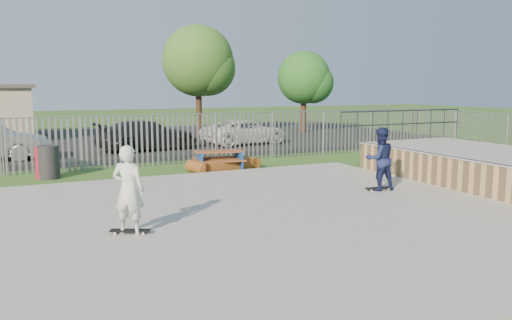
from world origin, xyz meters
name	(u,v)px	position (x,y,z in m)	size (l,w,h in m)	color
ground	(205,228)	(0.00, 0.00, 0.00)	(120.00, 120.00, 0.00)	#375D20
concrete_slab	(204,224)	(0.00, 0.00, 0.07)	(15.00, 12.00, 0.15)	gray
quarter_pipe	(479,167)	(9.50, 1.04, 0.56)	(5.50, 7.05, 2.19)	tan
fence	(186,154)	(1.00, 4.59, 1.00)	(26.04, 16.02, 2.00)	gray
picnic_table	(219,160)	(2.96, 6.95, 0.38)	(1.95, 1.70, 0.74)	brown
funbox	(224,165)	(3.13, 6.89, 0.22)	(2.38, 1.52, 0.44)	brown
trash_bin_red	(45,162)	(-2.91, 8.01, 0.53)	(0.64, 0.64, 1.06)	maroon
trash_bin_grey	(49,162)	(-2.79, 7.81, 0.56)	(0.67, 0.67, 1.12)	#262628
parking_lot	(94,142)	(0.00, 19.00, 0.01)	(40.00, 18.00, 0.02)	black
car_dark	(148,135)	(1.92, 13.91, 0.74)	(2.02, 4.97, 1.44)	black
car_white	(245,132)	(7.21, 14.26, 0.67)	(2.17, 4.71, 1.31)	white
tree_mid	(198,61)	(6.72, 20.50, 4.67)	(4.50, 4.50, 6.94)	#422B1A
tree_right	(304,78)	(13.71, 19.24, 3.66)	(3.53, 3.53, 5.45)	#472D1C
skateboard_a	(379,189)	(5.59, 1.06, 0.19)	(0.82, 0.30, 0.08)	black
skateboard_b	(130,232)	(-1.66, -0.27, 0.19)	(0.81, 0.52, 0.08)	black
skater_navy	(380,159)	(5.59, 1.06, 1.04)	(0.87, 0.68, 1.79)	#161D45
skater_white	(129,190)	(-1.66, -0.27, 1.04)	(0.65, 0.43, 1.79)	silver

